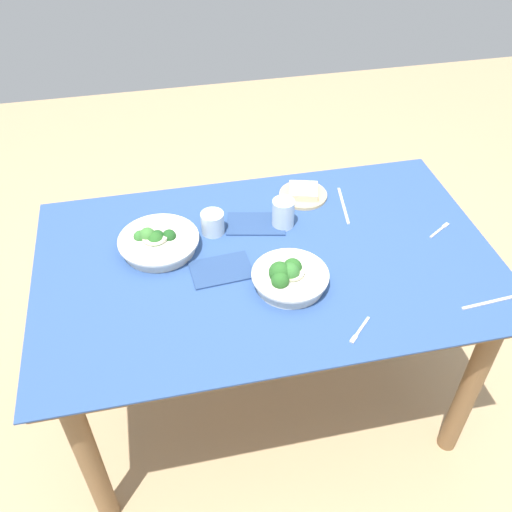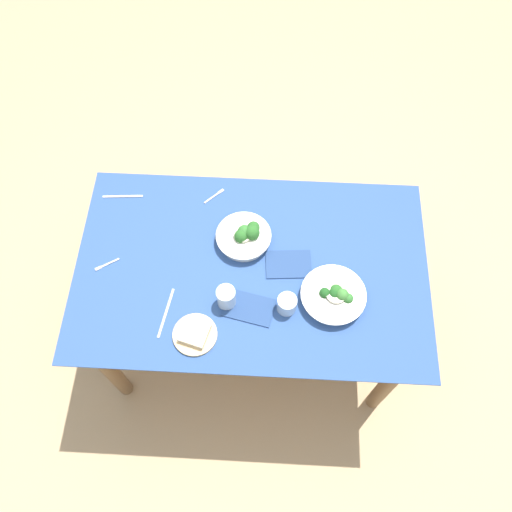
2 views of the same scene
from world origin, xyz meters
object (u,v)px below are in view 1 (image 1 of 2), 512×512
object	(u,v)px
table_knife_left	(343,205)
broccoli_bowl_far	(158,242)
water_glass_side	(213,223)
fork_by_near_bowl	(359,331)
fork_by_far_bowl	(440,230)
broccoli_bowl_near	(289,277)
table_knife_right	(489,302)
water_glass_center	(283,213)
napkin_folded_upper	(221,270)
napkin_folded_lower	(257,224)
bread_side_plate	(303,193)

from	to	relation	value
table_knife_left	broccoli_bowl_far	bearing A→B (deg)	-72.50
water_glass_side	fork_by_near_bowl	xyz separation A→B (m)	(0.34, -0.53, -0.04)
water_glass_side	fork_by_far_bowl	size ratio (longest dim) A/B	0.81
broccoli_bowl_near	table_knife_right	world-z (taller)	broccoli_bowl_near
broccoli_bowl_far	table_knife_left	xyz separation A→B (m)	(0.68, 0.10, -0.03)
water_glass_center	table_knife_left	distance (m)	0.26
water_glass_side	fork_by_near_bowl	bearing A→B (deg)	-57.42
table_knife_right	napkin_folded_upper	xyz separation A→B (m)	(-0.76, 0.31, 0.00)
broccoli_bowl_far	water_glass_side	distance (m)	0.20
water_glass_side	napkin_folded_upper	world-z (taller)	water_glass_side
broccoli_bowl_far	water_glass_center	distance (m)	0.44
water_glass_center	fork_by_near_bowl	size ratio (longest dim) A/B	1.16
broccoli_bowl_near	table_knife_right	bearing A→B (deg)	-19.18
table_knife_right	napkin_folded_lower	distance (m)	0.79
water_glass_side	napkin_folded_upper	bearing A→B (deg)	-91.19
napkin_folded_upper	napkin_folded_lower	xyz separation A→B (m)	(0.16, 0.21, 0.00)
broccoli_bowl_far	napkin_folded_lower	distance (m)	0.35
broccoli_bowl_near	water_glass_center	distance (m)	0.30
fork_by_near_bowl	table_knife_right	bearing A→B (deg)	139.33
fork_by_near_bowl	table_knife_right	distance (m)	0.42
water_glass_center	bread_side_plate	bearing A→B (deg)	52.21
water_glass_side	table_knife_left	distance (m)	0.49
water_glass_side	napkin_folded_lower	world-z (taller)	water_glass_side
fork_by_far_bowl	napkin_folded_upper	xyz separation A→B (m)	(-0.78, -0.04, 0.00)
broccoli_bowl_far	bread_side_plate	distance (m)	0.58
fork_by_far_bowl	broccoli_bowl_far	bearing A→B (deg)	141.73
water_glass_center	fork_by_far_bowl	distance (m)	0.55
fork_by_near_bowl	napkin_folded_lower	distance (m)	0.57
broccoli_bowl_near	fork_by_far_bowl	bearing A→B (deg)	14.64
broccoli_bowl_far	fork_by_far_bowl	xyz separation A→B (m)	(0.96, -0.10, -0.03)
fork_by_near_bowl	napkin_folded_upper	bearing A→B (deg)	-88.25
table_knife_right	water_glass_side	bearing A→B (deg)	-37.97
bread_side_plate	napkin_folded_lower	xyz separation A→B (m)	(-0.20, -0.13, -0.01)
broccoli_bowl_far	bread_side_plate	xyz separation A→B (m)	(0.55, 0.19, -0.02)
broccoli_bowl_near	table_knife_left	size ratio (longest dim) A/B	1.10
fork_by_far_bowl	fork_by_near_bowl	bearing A→B (deg)	-170.98
broccoli_bowl_far	bread_side_plate	world-z (taller)	broccoli_bowl_far
water_glass_side	napkin_folded_lower	size ratio (longest dim) A/B	0.39
table_knife_left	napkin_folded_lower	distance (m)	0.33
broccoli_bowl_far	water_glass_center	xyz separation A→B (m)	(0.43, 0.04, 0.02)
bread_side_plate	broccoli_bowl_near	bearing A→B (deg)	-111.12
fork_by_far_bowl	napkin_folded_upper	size ratio (longest dim) A/B	0.51
bread_side_plate	fork_by_near_bowl	size ratio (longest dim) A/B	2.01
table_knife_left	broccoli_bowl_near	bearing A→B (deg)	-30.93
broccoli_bowl_far	water_glass_side	xyz separation A→B (m)	(0.19, 0.05, 0.01)
napkin_folded_upper	table_knife_left	bearing A→B (deg)	26.60
bread_side_plate	fork_by_far_bowl	world-z (taller)	bread_side_plate
fork_by_near_bowl	table_knife_left	distance (m)	0.60
water_glass_side	water_glass_center	bearing A→B (deg)	-2.89
bread_side_plate	table_knife_left	distance (m)	0.16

